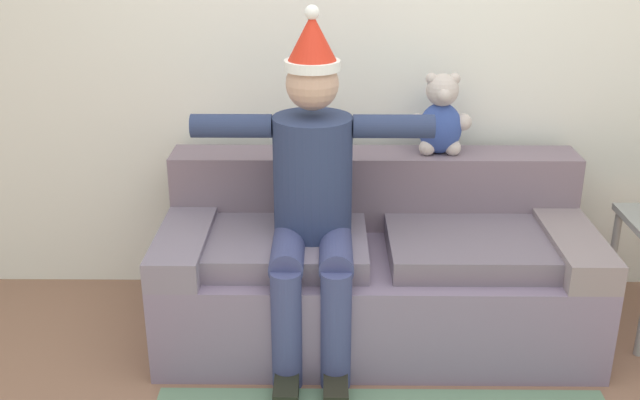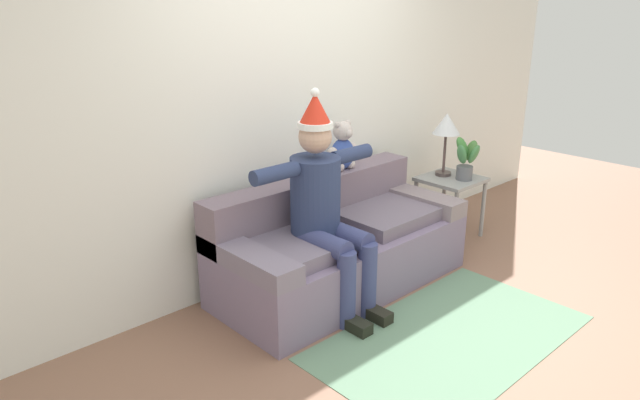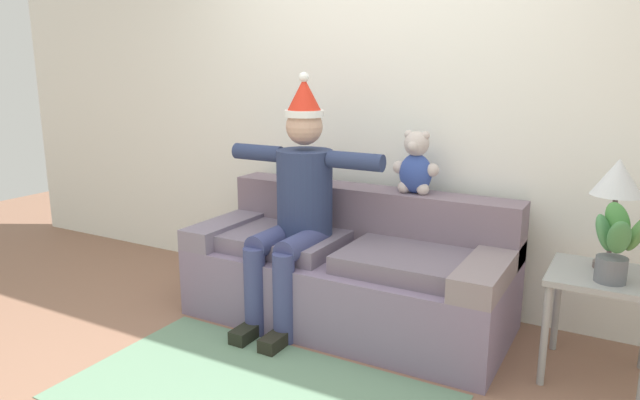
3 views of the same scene
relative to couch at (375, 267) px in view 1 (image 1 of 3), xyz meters
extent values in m
cube|color=white|center=(0.00, 0.51, 1.04)|extent=(7.00, 0.10, 2.70)
cube|color=slate|center=(0.00, -0.05, -0.10)|extent=(1.91, 0.85, 0.42)
cube|color=slate|center=(0.00, 0.26, 0.29)|extent=(1.91, 0.24, 0.36)
cube|color=slate|center=(-0.85, -0.05, 0.17)|extent=(0.22, 0.85, 0.13)
cube|color=gray|center=(0.85, -0.05, 0.17)|extent=(0.22, 0.85, 0.13)
cube|color=slate|center=(-0.43, -0.10, 0.16)|extent=(0.76, 0.60, 0.10)
cube|color=slate|center=(0.43, -0.10, 0.16)|extent=(0.76, 0.60, 0.10)
cylinder|color=navy|center=(-0.28, -0.07, 0.47)|extent=(0.34, 0.34, 0.52)
sphere|color=tan|center=(-0.28, -0.07, 0.87)|extent=(0.22, 0.22, 0.22)
cylinder|color=white|center=(-0.28, -0.07, 0.95)|extent=(0.23, 0.23, 0.04)
cone|color=red|center=(-0.28, -0.07, 1.06)|extent=(0.21, 0.21, 0.20)
sphere|color=white|center=(-0.28, -0.07, 1.16)|extent=(0.06, 0.06, 0.06)
cylinder|color=#3A4070|center=(-0.38, -0.27, 0.21)|extent=(0.14, 0.40, 0.14)
cylinder|color=#3A4070|center=(-0.38, -0.47, -0.05)|extent=(0.13, 0.13, 0.52)
cube|color=black|center=(-0.38, -0.55, -0.27)|extent=(0.10, 0.24, 0.08)
cylinder|color=#3A4070|center=(-0.18, -0.27, 0.21)|extent=(0.14, 0.40, 0.14)
cylinder|color=#3A4070|center=(-0.18, -0.47, -0.05)|extent=(0.13, 0.13, 0.52)
cube|color=black|center=(-0.18, -0.55, -0.27)|extent=(0.10, 0.24, 0.08)
cylinder|color=navy|center=(-0.62, -0.07, 0.69)|extent=(0.34, 0.10, 0.10)
cylinder|color=navy|center=(0.06, -0.07, 0.69)|extent=(0.34, 0.10, 0.10)
ellipsoid|color=#314999|center=(0.30, 0.26, 0.59)|extent=(0.20, 0.16, 0.24)
sphere|color=beige|center=(0.30, 0.26, 0.77)|extent=(0.15, 0.15, 0.15)
sphere|color=beige|center=(0.30, 0.20, 0.76)|extent=(0.07, 0.07, 0.07)
sphere|color=beige|center=(0.25, 0.26, 0.82)|extent=(0.05, 0.05, 0.05)
sphere|color=beige|center=(0.35, 0.26, 0.82)|extent=(0.05, 0.05, 0.05)
sphere|color=beige|center=(0.20, 0.26, 0.62)|extent=(0.08, 0.08, 0.08)
sphere|color=beige|center=(0.24, 0.23, 0.50)|extent=(0.08, 0.08, 0.08)
sphere|color=beige|center=(0.41, 0.26, 0.62)|extent=(0.08, 0.08, 0.08)
sphere|color=beige|center=(0.36, 0.23, 0.50)|extent=(0.08, 0.08, 0.08)
cylinder|color=#939594|center=(1.17, 0.19, -0.05)|extent=(0.04, 0.04, 0.52)
camera|label=1|loc=(-0.22, -3.10, 1.56)|focal=42.18mm
camera|label=2|loc=(-2.80, -2.80, 1.73)|focal=32.82mm
camera|label=3|loc=(1.48, -3.01, 1.21)|focal=32.38mm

